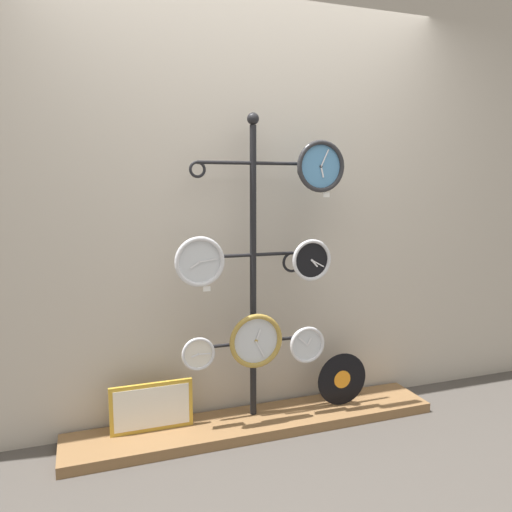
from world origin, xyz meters
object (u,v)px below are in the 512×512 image
Objects in this scene: clock_bottom_center at (256,341)px; clock_bottom_right at (307,345)px; clock_middle_left at (200,262)px; clock_middle_right at (311,260)px; clock_bottom_left at (198,354)px; display_stand at (253,313)px; vinyl_record at (342,379)px; clock_top_right at (321,166)px; picture_frame at (152,407)px.

clock_bottom_right is at bearing 1.04° from clock_bottom_center.
clock_middle_right is (0.66, -0.01, -0.02)m from clock_middle_left.
display_stand is at bearing 12.84° from clock_bottom_left.
clock_bottom_right is at bearing -171.58° from vinyl_record.
display_stand is at bearing 161.42° from clock_middle_right.
display_stand is 0.37m from clock_bottom_right.
clock_top_right is 0.64× the size of picture_frame.
clock_bottom_center is (-0.34, -0.00, -0.44)m from clock_middle_right.
display_stand is 0.77m from picture_frame.
clock_top_right is at bearing -2.67° from clock_bottom_left.
clock_middle_right is 1.30× the size of clock_bottom_left.
display_stand is 5.49× the size of vinyl_record.
clock_bottom_left is 0.40m from picture_frame.
clock_bottom_left is at bearing 177.77° from clock_bottom_right.
clock_middle_left is at bearing -19.13° from picture_frame.
clock_bottom_center is 1.43× the size of clock_bottom_right.
clock_middle_left is 0.83× the size of vinyl_record.
display_stand reaches higher than vinyl_record.
clock_top_right reaches higher than clock_bottom_center.
display_stand is 6.22× the size of clock_top_right.
clock_bottom_left is 0.85× the size of clock_bottom_right.
clock_middle_left is at bearing -163.35° from display_stand.
picture_frame is at bearing -179.07° from display_stand.
vinyl_record is 0.72× the size of picture_frame.
display_stand reaches higher than clock_bottom_left.
clock_middle_right is 1.22m from picture_frame.
clock_top_right is at bearing -7.22° from clock_middle_right.
clock_bottom_left is 0.57× the size of vinyl_record.
clock_middle_left is 1.12× the size of clock_middle_right.
vinyl_record is 1.17m from picture_frame.
clock_top_right is at bearing -7.05° from clock_bottom_right.
clock_bottom_center is at bearing -178.96° from clock_bottom_right.
clock_bottom_right is at bearing 173.35° from clock_middle_right.
display_stand is at bearing 78.53° from clock_bottom_center.
clock_bottom_center reaches higher than clock_bottom_right.
vinyl_record is at bearing 9.59° from clock_middle_right.
clock_bottom_right is at bearing -0.35° from clock_middle_left.
display_stand reaches higher than clock_middle_left.
vinyl_record is at bearing 2.24° from clock_middle_left.
display_stand reaches higher than picture_frame.
clock_bottom_center reaches higher than vinyl_record.
clock_bottom_right is 0.66× the size of vinyl_record.
display_stand is 0.73m from vinyl_record.
clock_middle_left is (-0.34, -0.10, 0.33)m from display_stand.
clock_top_right is 0.87m from clock_middle_left.
picture_frame is at bearing 173.97° from clock_bottom_right.
clock_middle_left is (-0.70, 0.01, -0.51)m from clock_top_right.
picture_frame is (-0.25, 0.07, -0.30)m from clock_bottom_left.
clock_bottom_right is at bearing -19.31° from display_stand.
picture_frame is at bearing 164.48° from clock_bottom_left.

